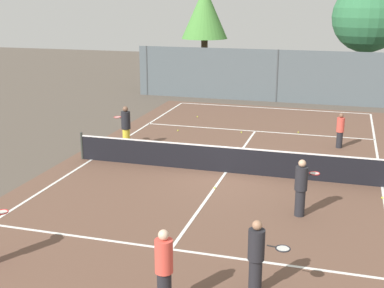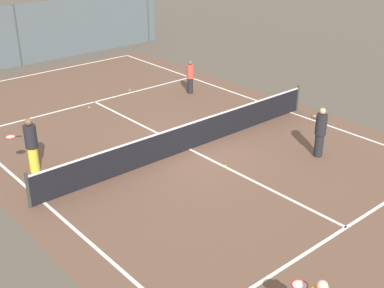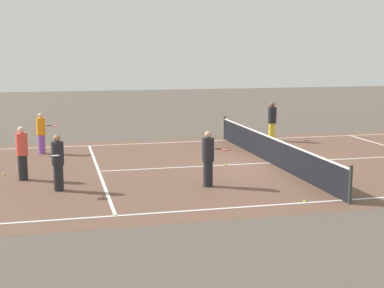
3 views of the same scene
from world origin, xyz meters
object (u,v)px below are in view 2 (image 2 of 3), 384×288
at_px(player_2, 320,132).
at_px(tennis_ball_1, 26,129).
at_px(player_3, 31,145).
at_px(tennis_ball_0, 89,107).
at_px(tennis_ball_6, 130,90).
at_px(tennis_ball_5, 225,166).
at_px(tennis_ball_2, 311,120).
at_px(player_0, 190,77).

height_order(player_2, tennis_ball_1, player_2).
distance_m(player_3, tennis_ball_0, 5.85).
bearing_deg(player_2, tennis_ball_6, 95.49).
relative_size(player_2, tennis_ball_5, 26.48).
xyz_separation_m(player_2, tennis_ball_2, (2.45, 2.11, -0.87)).
height_order(player_0, tennis_ball_1, player_0).
xyz_separation_m(tennis_ball_5, tennis_ball_6, (2.02, 8.45, 0.00)).
xyz_separation_m(player_3, tennis_ball_1, (1.24, 3.39, -0.91)).
height_order(tennis_ball_0, tennis_ball_2, same).
xyz_separation_m(player_3, tennis_ball_2, (10.28, -3.11, -0.91)).
bearing_deg(tennis_ball_1, player_2, -52.59).
bearing_deg(tennis_ball_2, tennis_ball_1, 144.26).
relative_size(tennis_ball_5, tennis_ball_6, 1.00).
height_order(tennis_ball_1, tennis_ball_6, same).
relative_size(player_0, tennis_ball_6, 23.04).
xyz_separation_m(player_0, tennis_ball_6, (-1.92, 2.08, -0.75)).
height_order(player_3, tennis_ball_6, player_3).
relative_size(player_0, player_3, 0.83).
height_order(player_3, tennis_ball_2, player_3).
distance_m(tennis_ball_0, tennis_ball_2, 9.24).
xyz_separation_m(player_2, player_3, (-7.83, 5.23, 0.04)).
distance_m(player_3, tennis_ball_1, 3.72).
distance_m(tennis_ball_1, tennis_ball_5, 8.02).
height_order(tennis_ball_5, tennis_ball_6, same).
relative_size(tennis_ball_0, tennis_ball_5, 1.00).
xyz_separation_m(player_0, player_3, (-8.80, -2.61, 0.16)).
relative_size(tennis_ball_1, tennis_ball_5, 1.00).
bearing_deg(tennis_ball_2, tennis_ball_5, -173.18).
bearing_deg(player_3, tennis_ball_5, -37.74).
xyz_separation_m(player_0, tennis_ball_0, (-4.53, 1.30, -0.75)).
distance_m(player_2, tennis_ball_1, 10.89).
bearing_deg(tennis_ball_5, tennis_ball_2, 6.82).
xyz_separation_m(player_0, player_2, (-0.97, -7.84, 0.12)).
xyz_separation_m(tennis_ball_1, tennis_ball_2, (9.04, -6.51, 0.00)).
bearing_deg(player_3, tennis_ball_0, 42.46).
bearing_deg(tennis_ball_6, tennis_ball_2, -66.44).
relative_size(tennis_ball_0, tennis_ball_1, 1.00).
height_order(tennis_ball_2, tennis_ball_5, same).
xyz_separation_m(player_0, tennis_ball_2, (1.48, -5.72, -0.75)).
height_order(player_2, tennis_ball_6, player_2).
relative_size(tennis_ball_1, tennis_ball_6, 1.00).
relative_size(player_0, tennis_ball_0, 23.04).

